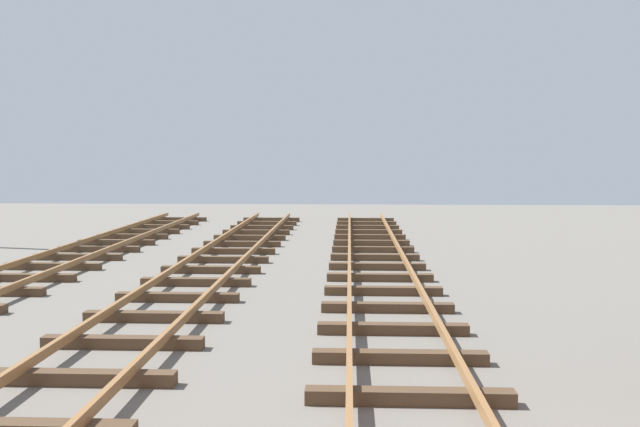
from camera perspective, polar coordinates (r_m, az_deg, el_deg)
The scene contains 0 objects.
Camera 1 is at (0.06, 2.43, 2.96)m, focal length 38.67 mm.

